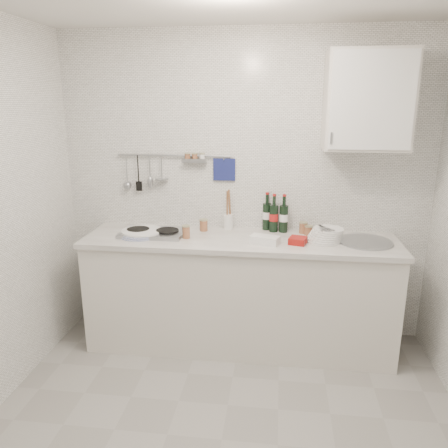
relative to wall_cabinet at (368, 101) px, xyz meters
name	(u,v)px	position (x,y,z in m)	size (l,w,h in m)	color
floor	(222,440)	(-0.90, -1.22, -1.95)	(3.00, 3.00, 0.00)	gray
back_wall	(244,189)	(-0.90, 0.18, -0.70)	(3.00, 0.02, 2.50)	silver
counter	(240,295)	(-0.89, -0.12, -1.52)	(2.44, 0.64, 0.96)	beige
wall_rail	(172,167)	(-1.50, 0.15, -0.52)	(0.98, 0.09, 0.34)	#93969B
wall_cabinet	(368,101)	(0.00, 0.00, 0.00)	(0.60, 0.38, 0.70)	beige
plate_stack_hob	(141,233)	(-1.69, -0.15, -1.01)	(0.34, 0.34, 0.04)	#4E62B2
plate_stack_sink	(326,235)	(-0.25, -0.12, -0.98)	(0.28, 0.27, 0.11)	white
wine_bottles	(275,213)	(-0.64, 0.11, -0.87)	(0.21, 0.13, 0.31)	black
butter_dish	(265,240)	(-0.70, -0.25, -1.00)	(0.21, 0.11, 0.06)	white
strawberry_punnet	(298,241)	(-0.46, -0.21, -1.00)	(0.12, 0.12, 0.05)	#AE1813
utensil_crock	(228,220)	(-1.02, 0.12, -0.95)	(0.08, 0.08, 0.34)	white
jar_a	(204,225)	(-1.21, 0.04, -0.98)	(0.07, 0.07, 0.10)	#905A39
jar_b	(303,228)	(-0.41, 0.07, -0.98)	(0.07, 0.07, 0.09)	#905A39
jar_c	(308,230)	(-0.37, 0.02, -0.99)	(0.06, 0.06, 0.08)	#905A39
jar_d	(186,232)	(-1.31, -0.18, -0.98)	(0.06, 0.06, 0.10)	#905A39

